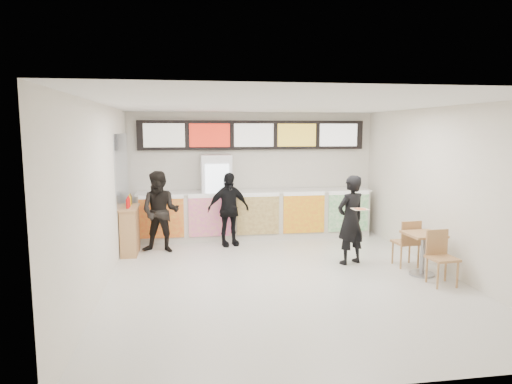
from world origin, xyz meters
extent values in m
plane|color=beige|center=(0.00, 0.00, 0.00)|extent=(7.00, 7.00, 0.00)
plane|color=white|center=(0.00, 0.00, 3.00)|extent=(7.00, 7.00, 0.00)
plane|color=silver|center=(0.00, 3.50, 1.50)|extent=(6.00, 0.00, 6.00)
plane|color=silver|center=(-3.00, 0.00, 1.50)|extent=(0.00, 7.00, 7.00)
plane|color=silver|center=(3.00, 0.00, 1.50)|extent=(0.00, 7.00, 7.00)
cube|color=silver|center=(0.00, 3.10, 0.55)|extent=(5.50, 0.70, 1.10)
cube|color=silver|center=(0.00, 3.10, 1.12)|extent=(5.56, 0.76, 0.04)
cube|color=red|center=(-2.20, 2.72, 0.61)|extent=(0.99, 0.02, 0.90)
cube|color=#F336AA|center=(-1.10, 2.72, 0.61)|extent=(0.99, 0.02, 0.90)
cube|color=brown|center=(0.00, 2.72, 0.61)|extent=(0.99, 0.02, 0.90)
cube|color=yellow|center=(1.10, 2.72, 0.61)|extent=(0.99, 0.02, 0.90)
cube|color=#238C40|center=(2.20, 2.72, 0.61)|extent=(0.99, 0.02, 0.90)
cube|color=black|center=(0.00, 3.42, 2.45)|extent=(5.50, 0.12, 0.70)
cube|color=beige|center=(-2.12, 3.35, 2.45)|extent=(0.95, 0.02, 0.55)
cube|color=red|center=(-1.06, 3.35, 2.45)|extent=(0.95, 0.02, 0.55)
cube|color=white|center=(0.00, 3.35, 2.45)|extent=(0.95, 0.02, 0.55)
cube|color=gold|center=(1.06, 3.35, 2.45)|extent=(0.95, 0.02, 0.55)
cube|color=white|center=(2.12, 3.35, 2.45)|extent=(0.95, 0.02, 0.55)
cube|color=white|center=(-0.93, 3.12, 1.00)|extent=(0.70, 0.65, 2.00)
cube|color=white|center=(-0.93, 2.78, 1.05)|extent=(0.54, 0.02, 1.50)
cylinder|color=#167C39|center=(-1.14, 2.82, 0.45)|extent=(0.07, 0.07, 0.22)
cylinder|color=#F74114|center=(-1.00, 2.82, 0.45)|extent=(0.07, 0.07, 0.22)
cylinder|color=red|center=(-0.86, 2.82, 0.45)|extent=(0.07, 0.07, 0.22)
cylinder|color=blue|center=(-0.72, 2.82, 0.45)|extent=(0.07, 0.07, 0.22)
cylinder|color=#F74114|center=(-1.14, 2.82, 0.83)|extent=(0.07, 0.07, 0.22)
cylinder|color=red|center=(-1.00, 2.82, 0.83)|extent=(0.07, 0.07, 0.22)
cylinder|color=blue|center=(-0.86, 2.82, 0.83)|extent=(0.07, 0.07, 0.22)
cylinder|color=#167C39|center=(-0.72, 2.82, 0.83)|extent=(0.07, 0.07, 0.22)
cylinder|color=red|center=(-1.14, 2.82, 1.21)|extent=(0.07, 0.07, 0.22)
cylinder|color=blue|center=(-1.00, 2.82, 1.21)|extent=(0.07, 0.07, 0.22)
cylinder|color=#167C39|center=(-0.86, 2.82, 1.21)|extent=(0.07, 0.07, 0.22)
cylinder|color=#F74114|center=(-0.72, 2.82, 1.21)|extent=(0.07, 0.07, 0.22)
cylinder|color=blue|center=(-1.14, 2.82, 1.59)|extent=(0.07, 0.07, 0.22)
cylinder|color=#167C39|center=(-1.00, 2.82, 1.59)|extent=(0.07, 0.07, 0.22)
cylinder|color=#F74114|center=(-0.86, 2.82, 1.59)|extent=(0.07, 0.07, 0.22)
cylinder|color=red|center=(-0.72, 2.82, 1.59)|extent=(0.07, 0.07, 0.22)
cube|color=#B2B7BF|center=(-2.99, 2.45, 1.75)|extent=(0.01, 2.00, 1.50)
imported|color=black|center=(1.47, 0.65, 0.86)|extent=(0.74, 0.62, 1.72)
imported|color=black|center=(-2.19, 2.09, 0.86)|extent=(0.97, 0.84, 1.72)
imported|color=black|center=(-0.72, 2.42, 0.82)|extent=(1.03, 0.63, 1.65)
cube|color=beige|center=(1.47, 0.20, 1.15)|extent=(0.28, 0.28, 0.01)
cone|color=#CC7233|center=(1.47, 0.20, 1.16)|extent=(0.36, 0.36, 0.02)
cube|color=tan|center=(2.50, -0.22, 0.74)|extent=(0.65, 0.65, 0.04)
cylinder|color=gray|center=(2.50, -0.22, 0.37)|extent=(0.08, 0.08, 0.73)
cylinder|color=gray|center=(2.50, -0.22, 0.02)|extent=(0.45, 0.45, 0.03)
cube|color=tan|center=(2.54, -0.78, 0.46)|extent=(0.46, 0.46, 0.04)
cube|color=tan|center=(2.54, -0.59, 0.69)|extent=(0.41, 0.06, 0.43)
cube|color=tan|center=(2.46, 0.34, 0.46)|extent=(0.46, 0.46, 0.04)
cube|color=tan|center=(2.46, 0.14, 0.69)|extent=(0.41, 0.06, 0.43)
cube|color=tan|center=(-2.82, 2.06, 0.48)|extent=(0.32, 0.85, 0.96)
cube|color=tan|center=(-2.82, 2.06, 0.98)|extent=(0.36, 0.89, 0.04)
cylinder|color=red|center=(-2.82, 1.83, 1.09)|extent=(0.06, 0.06, 0.19)
cylinder|color=red|center=(-2.82, 2.01, 1.09)|extent=(0.06, 0.06, 0.19)
cylinder|color=yellow|center=(-2.82, 2.19, 1.09)|extent=(0.06, 0.06, 0.19)
cylinder|color=brown|center=(-2.82, 2.36, 1.09)|extent=(0.06, 0.06, 0.19)
camera|label=1|loc=(-1.67, -7.56, 2.58)|focal=32.00mm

